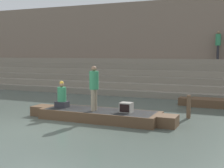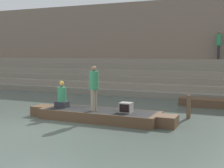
{
  "view_description": "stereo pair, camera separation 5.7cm",
  "coord_description": "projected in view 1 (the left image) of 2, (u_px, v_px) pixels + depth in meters",
  "views": [
    {
      "loc": [
        6.53,
        -8.74,
        2.57
      ],
      "look_at": [
        1.44,
        3.1,
        1.29
      ],
      "focal_mm": 50.0,
      "sensor_mm": 36.0,
      "label": 1
    },
    {
      "loc": [
        6.58,
        -8.71,
        2.57
      ],
      "look_at": [
        1.44,
        3.1,
        1.29
      ],
      "focal_mm": 50.0,
      "sensor_mm": 36.0,
      "label": 2
    }
  ],
  "objects": [
    {
      "name": "back_wall",
      "position": [
        148.0,
        46.0,
        22.45
      ],
      "size": [
        34.2,
        1.28,
        6.19
      ],
      "color": "#7F6B5B",
      "rests_on": "ground"
    },
    {
      "name": "ghat_steps",
      "position": [
        139.0,
        80.0,
        20.77
      ],
      "size": [
        36.0,
        4.13,
        2.19
      ],
      "color": "gray",
      "rests_on": "ground"
    },
    {
      "name": "ground_plane",
      "position": [
        39.0,
        128.0,
        10.81
      ],
      "size": [
        120.0,
        120.0,
        0.0
      ],
      "primitive_type": "plane",
      "color": "#47544C"
    },
    {
      "name": "rowboat_main",
      "position": [
        100.0,
        115.0,
        11.97
      ],
      "size": [
        5.96,
        1.57,
        0.39
      ],
      "rotation": [
        0.0,
        0.0,
        0.03
      ],
      "color": "brown",
      "rests_on": "ground"
    },
    {
      "name": "person_rowing",
      "position": [
        62.0,
        97.0,
        12.54
      ],
      "size": [
        0.49,
        0.39,
        1.07
      ],
      "rotation": [
        0.0,
        0.0,
        -0.07
      ],
      "color": "#28282D",
      "rests_on": "rowboat_main"
    },
    {
      "name": "tv_set",
      "position": [
        126.0,
        107.0,
        11.49
      ],
      "size": [
        0.45,
        0.4,
        0.37
      ],
      "rotation": [
        0.0,
        0.0,
        -0.12
      ],
      "color": "#9E998E",
      "rests_on": "rowboat_main"
    },
    {
      "name": "person_standing",
      "position": [
        94.0,
        85.0,
        11.75
      ],
      "size": [
        0.35,
        0.35,
        1.7
      ],
      "rotation": [
        0.0,
        0.0,
        0.29
      ],
      "color": "gray",
      "rests_on": "rowboat_main"
    },
    {
      "name": "person_on_steps",
      "position": [
        218.0,
        43.0,
        19.67
      ],
      "size": [
        0.34,
        0.34,
        1.79
      ],
      "rotation": [
        0.0,
        0.0,
        3.18
      ],
      "color": "#28282D",
      "rests_on": "ghat_steps"
    },
    {
      "name": "mooring_post",
      "position": [
        189.0,
        107.0,
        12.32
      ],
      "size": [
        0.16,
        0.16,
        0.93
      ],
      "primitive_type": "cylinder",
      "color": "brown",
      "rests_on": "ground"
    }
  ]
}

